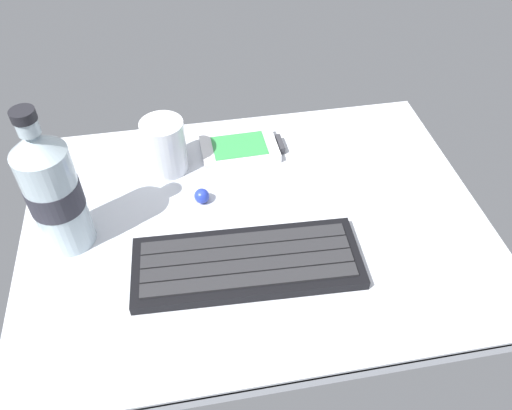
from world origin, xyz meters
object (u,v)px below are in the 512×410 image
Objects in this scene: trackball_mouse at (202,196)px; keyboard at (247,263)px; water_bottle at (53,191)px; juice_cup at (165,148)px; handheld_device at (242,149)px.

keyboard is at bearing -70.87° from trackball_mouse.
water_bottle is 20.15cm from trackball_mouse.
juice_cup is at bearing 118.29° from trackball_mouse.
keyboard is 13.41× the size of trackball_mouse.
juice_cup is 3.86× the size of trackball_mouse.
water_bottle reaches higher than keyboard.
keyboard is 1.42× the size of water_bottle.
keyboard is at bearing -67.12° from juice_cup.
keyboard is 23.13cm from juice_cup.
trackball_mouse is at bearing -61.71° from juice_cup.
juice_cup reaches higher than trackball_mouse.
water_bottle is at bearing -167.49° from trackball_mouse.
juice_cup is 9.84cm from trackball_mouse.
trackball_mouse is (4.47, -8.30, -2.81)cm from juice_cup.
trackball_mouse reaches higher than handheld_device.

